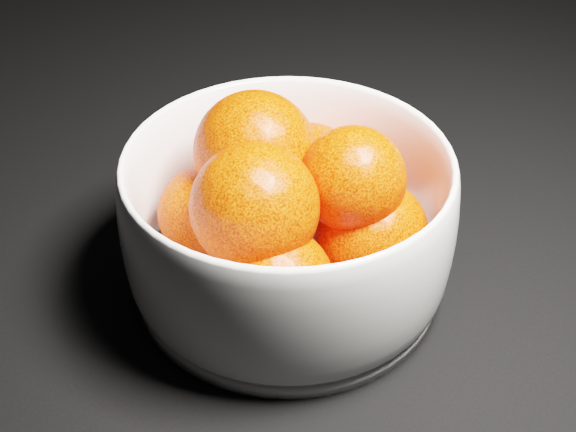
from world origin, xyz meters
TOP-DOWN VIEW (x-y plane):
  - ground at (0.00, 0.00)m, footprint 3.00×3.00m
  - bowl at (-0.21, -0.17)m, footprint 0.21×0.21m
  - orange_pile at (-0.21, -0.17)m, footprint 0.16×0.15m

SIDE VIEW (x-z plane):
  - ground at x=0.00m, z-range 0.00..0.00m
  - bowl at x=-0.21m, z-range 0.00..0.10m
  - orange_pile at x=-0.21m, z-range 0.01..0.12m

